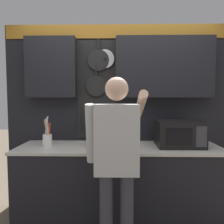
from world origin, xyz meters
The scene contains 7 objects.
ground_plane centered at (0.00, 0.00, 0.00)m, with size 14.00×14.00×0.00m, color #756651.
base_cabinet_counter centered at (0.00, 0.00, 0.44)m, with size 2.34×0.67×0.89m.
back_wall_unit centered at (0.03, 0.30, 1.49)m, with size 2.91×0.20×2.37m.
microwave centered at (0.69, 0.00, 1.04)m, with size 0.52×0.37×0.30m.
knife_block centered at (-0.30, 0.00, 0.99)m, with size 0.12×0.16×0.26m.
utensil_crock centered at (-0.84, 0.00, 0.99)m, with size 0.10×0.10×0.35m.
person centered at (-0.03, -0.62, 0.97)m, with size 0.54×0.62×1.64m.
Camera 1 is at (-0.03, -2.50, 1.47)m, focal length 35.00 mm.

